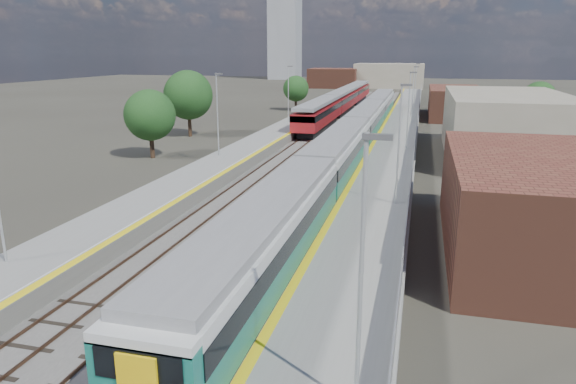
% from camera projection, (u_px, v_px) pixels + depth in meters
% --- Properties ---
extents(ground, '(320.00, 320.00, 0.00)m').
position_uv_depth(ground, '(351.00, 142.00, 60.57)').
color(ground, '#47443A').
rests_on(ground, ground).
extents(ballast_bed, '(10.50, 155.00, 0.06)m').
position_uv_depth(ballast_bed, '(335.00, 138.00, 63.44)').
color(ballast_bed, '#565451').
rests_on(ballast_bed, ground).
extents(tracks, '(8.96, 160.00, 0.17)m').
position_uv_depth(tracks, '(342.00, 136.00, 64.84)').
color(tracks, '#4C3323').
rests_on(tracks, ground).
extents(platform_right, '(4.70, 155.00, 8.52)m').
position_uv_depth(platform_right, '(398.00, 136.00, 61.49)').
color(platform_right, slate).
rests_on(platform_right, ground).
extents(platform_left, '(4.30, 155.00, 8.52)m').
position_uv_depth(platform_left, '(282.00, 132.00, 64.94)').
color(platform_left, slate).
rests_on(platform_left, ground).
extents(buildings, '(72.00, 185.50, 40.00)m').
position_uv_depth(buildings, '(330.00, 51.00, 144.87)').
color(buildings, brown).
rests_on(buildings, ground).
extents(green_train, '(3.02, 84.01, 3.32)m').
position_uv_depth(green_train, '(355.00, 134.00, 51.89)').
color(green_train, black).
rests_on(green_train, ground).
extents(red_train, '(3.06, 62.02, 3.86)m').
position_uv_depth(red_train, '(342.00, 100.00, 88.59)').
color(red_train, black).
rests_on(red_train, ground).
extents(tree_a, '(5.03, 5.03, 6.82)m').
position_uv_depth(tree_a, '(150.00, 115.00, 50.54)').
color(tree_a, '#382619').
rests_on(tree_a, ground).
extents(tree_b, '(6.05, 6.05, 8.20)m').
position_uv_depth(tree_b, '(188.00, 95.00, 63.42)').
color(tree_b, '#382619').
rests_on(tree_b, ground).
extents(tree_c, '(4.61, 4.61, 6.25)m').
position_uv_depth(tree_c, '(296.00, 89.00, 92.40)').
color(tree_c, '#382619').
rests_on(tree_c, ground).
extents(tree_d, '(4.68, 4.68, 6.34)m').
position_uv_depth(tree_d, '(539.00, 98.00, 72.56)').
color(tree_d, '#382619').
rests_on(tree_d, ground).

